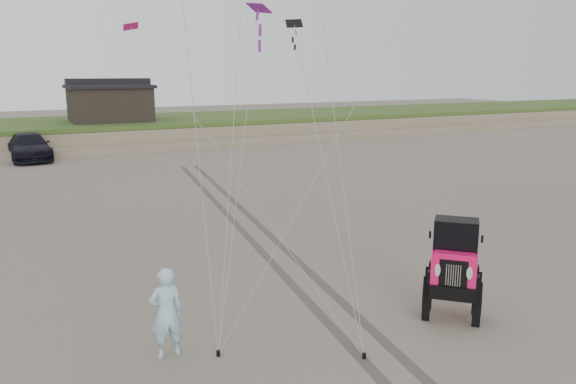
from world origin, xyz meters
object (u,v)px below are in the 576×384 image
at_px(cabin, 110,102).
at_px(man, 166,313).
at_px(jeep, 453,280).
at_px(truck_c, 29,147).

bearing_deg(cabin, man, -98.04).
bearing_deg(jeep, man, -146.57).
bearing_deg(truck_c, cabin, 44.41).
relative_size(cabin, truck_c, 1.09).
xyz_separation_m(cabin, jeep, (1.27, -37.48, -2.30)).
distance_m(jeep, man, 6.51).
bearing_deg(jeep, cabin, 136.20).
bearing_deg(truck_c, man, -90.34).
height_order(truck_c, jeep, jeep).
xyz_separation_m(truck_c, jeep, (7.62, -30.64, 0.09)).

